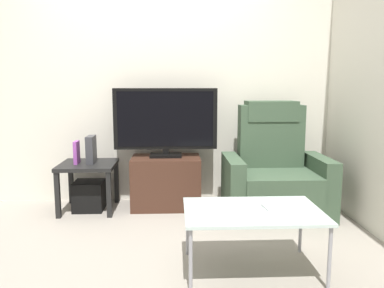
{
  "coord_description": "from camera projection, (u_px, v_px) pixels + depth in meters",
  "views": [
    {
      "loc": [
        0.2,
        -3.01,
        1.23
      ],
      "look_at": [
        0.36,
        0.5,
        0.7
      ],
      "focal_mm": 36.14,
      "sensor_mm": 36.0,
      "label": 1
    }
  ],
  "objects": [
    {
      "name": "ground_plane",
      "position": [
        151.0,
        238.0,
        3.15
      ],
      "size": [
        6.4,
        6.4,
        0.0
      ],
      "primitive_type": "plane",
      "color": "gray"
    },
    {
      "name": "wall_back",
      "position": [
        155.0,
        79.0,
        4.07
      ],
      "size": [
        6.4,
        0.06,
        2.6
      ],
      "primitive_type": "cube",
      "color": "beige",
      "rests_on": "ground"
    },
    {
      "name": "tv_stand",
      "position": [
        166.0,
        182.0,
        3.94
      ],
      "size": [
        0.69,
        0.46,
        0.52
      ],
      "color": "#3D2319",
      "rests_on": "ground"
    },
    {
      "name": "television",
      "position": [
        165.0,
        121.0,
        3.86
      ],
      "size": [
        1.04,
        0.2,
        0.69
      ],
      "color": "black",
      "rests_on": "tv_stand"
    },
    {
      "name": "recliner_armchair",
      "position": [
        275.0,
        175.0,
        3.75
      ],
      "size": [
        0.98,
        0.78,
        1.08
      ],
      "rotation": [
        0.0,
        0.0,
        -0.04
      ],
      "color": "#384C38",
      "rests_on": "ground"
    },
    {
      "name": "side_table",
      "position": [
        88.0,
        171.0,
        3.82
      ],
      "size": [
        0.54,
        0.54,
        0.48
      ],
      "color": "black",
      "rests_on": "ground"
    },
    {
      "name": "subwoofer_box",
      "position": [
        89.0,
        196.0,
        3.86
      ],
      "size": [
        0.29,
        0.29,
        0.29
      ],
      "primitive_type": "cube",
      "color": "black",
      "rests_on": "ground"
    },
    {
      "name": "book_upright",
      "position": [
        77.0,
        152.0,
        3.77
      ],
      "size": [
        0.03,
        0.14,
        0.22
      ],
      "primitive_type": "cube",
      "color": "purple",
      "rests_on": "side_table"
    },
    {
      "name": "game_console",
      "position": [
        91.0,
        149.0,
        3.8
      ],
      "size": [
        0.07,
        0.2,
        0.27
      ],
      "primitive_type": "cube",
      "color": "#333338",
      "rests_on": "side_table"
    },
    {
      "name": "coffee_table",
      "position": [
        252.0,
        214.0,
        2.55
      ],
      "size": [
        0.9,
        0.6,
        0.42
      ],
      "color": "#B2C6C1",
      "rests_on": "ground"
    },
    {
      "name": "cell_phone",
      "position": [
        270.0,
        207.0,
        2.57
      ],
      "size": [
        0.09,
        0.16,
        0.01
      ],
      "primitive_type": "cube",
      "rotation": [
        0.0,
        0.0,
        0.11
      ],
      "color": "#B7B7BC",
      "rests_on": "coffee_table"
    }
  ]
}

